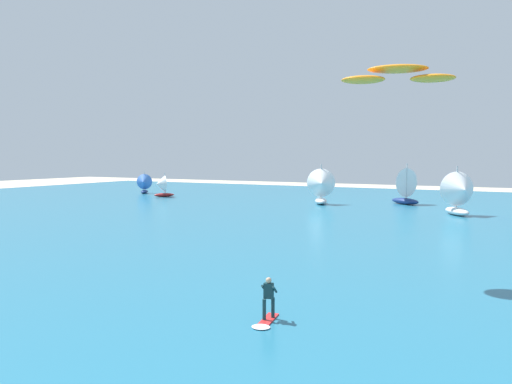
{
  "coord_description": "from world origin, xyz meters",
  "views": [
    {
      "loc": [
        10.42,
        -1.49,
        6.41
      ],
      "look_at": [
        0.69,
        16.82,
        4.89
      ],
      "focal_mm": 33.69,
      "sensor_mm": 36.0,
      "label": 1
    }
  ],
  "objects_px": {
    "kitesurfer": "(267,306)",
    "sailboat_anchored_offshore": "(321,186)",
    "sailboat_far_left": "(161,186)",
    "sailboat_near_shore": "(144,184)",
    "kite": "(398,75)",
    "sailboat_outermost": "(402,186)",
    "sailboat_leading": "(460,193)"
  },
  "relations": [
    {
      "from": "sailboat_far_left",
      "to": "sailboat_leading",
      "type": "relative_size",
      "value": 0.71
    },
    {
      "from": "kitesurfer",
      "to": "sailboat_leading",
      "type": "bearing_deg",
      "value": 85.09
    },
    {
      "from": "sailboat_anchored_offshore",
      "to": "sailboat_far_left",
      "type": "bearing_deg",
      "value": -179.11
    },
    {
      "from": "sailboat_anchored_offshore",
      "to": "sailboat_outermost",
      "type": "relative_size",
      "value": 0.99
    },
    {
      "from": "sailboat_far_left",
      "to": "sailboat_leading",
      "type": "xyz_separation_m",
      "value": [
        43.97,
        -4.22,
        0.7
      ]
    },
    {
      "from": "sailboat_outermost",
      "to": "sailboat_anchored_offshore",
      "type": "bearing_deg",
      "value": -147.86
    },
    {
      "from": "sailboat_near_shore",
      "to": "sailboat_outermost",
      "type": "height_order",
      "value": "sailboat_outermost"
    },
    {
      "from": "sailboat_leading",
      "to": "kite",
      "type": "bearing_deg",
      "value": -91.28
    },
    {
      "from": "kitesurfer",
      "to": "sailboat_anchored_offshore",
      "type": "bearing_deg",
      "value": 107.72
    },
    {
      "from": "kitesurfer",
      "to": "sailboat_near_shore",
      "type": "relative_size",
      "value": 0.54
    },
    {
      "from": "sailboat_near_shore",
      "to": "kite",
      "type": "bearing_deg",
      "value": -37.02
    },
    {
      "from": "sailboat_anchored_offshore",
      "to": "sailboat_near_shore",
      "type": "bearing_deg",
      "value": 173.68
    },
    {
      "from": "kitesurfer",
      "to": "kite",
      "type": "distance_m",
      "value": 14.14
    },
    {
      "from": "sailboat_far_left",
      "to": "sailboat_outermost",
      "type": "bearing_deg",
      "value": 9.89
    },
    {
      "from": "kite",
      "to": "sailboat_far_left",
      "type": "relative_size",
      "value": 1.61
    },
    {
      "from": "kite",
      "to": "sailboat_leading",
      "type": "relative_size",
      "value": 1.14
    },
    {
      "from": "sailboat_far_left",
      "to": "sailboat_leading",
      "type": "height_order",
      "value": "sailboat_leading"
    },
    {
      "from": "sailboat_far_left",
      "to": "kitesurfer",
      "type": "bearing_deg",
      "value": -47.04
    },
    {
      "from": "kitesurfer",
      "to": "sailboat_far_left",
      "type": "bearing_deg",
      "value": 132.96
    },
    {
      "from": "sailboat_leading",
      "to": "sailboat_anchored_offshore",
      "type": "bearing_deg",
      "value": 165.11
    },
    {
      "from": "kite",
      "to": "sailboat_anchored_offshore",
      "type": "height_order",
      "value": "kite"
    },
    {
      "from": "sailboat_outermost",
      "to": "sailboat_leading",
      "type": "bearing_deg",
      "value": -52.07
    },
    {
      "from": "sailboat_outermost",
      "to": "kitesurfer",
      "type": "bearing_deg",
      "value": -84.53
    },
    {
      "from": "kite",
      "to": "sailboat_outermost",
      "type": "bearing_deg",
      "value": 100.57
    },
    {
      "from": "sailboat_outermost",
      "to": "sailboat_far_left",
      "type": "bearing_deg",
      "value": -170.11
    },
    {
      "from": "kite",
      "to": "sailboat_near_shore",
      "type": "xyz_separation_m",
      "value": [
        -50.46,
        38.06,
        -8.84
      ]
    },
    {
      "from": "sailboat_anchored_offshore",
      "to": "sailboat_outermost",
      "type": "bearing_deg",
      "value": 32.14
    },
    {
      "from": "kite",
      "to": "sailboat_anchored_offshore",
      "type": "xyz_separation_m",
      "value": [
        -16.78,
        34.33,
        -8.12
      ]
    },
    {
      "from": "sailboat_anchored_offshore",
      "to": "sailboat_leading",
      "type": "relative_size",
      "value": 1.0
    },
    {
      "from": "sailboat_anchored_offshore",
      "to": "sailboat_far_left",
      "type": "distance_m",
      "value": 26.55
    },
    {
      "from": "kitesurfer",
      "to": "sailboat_anchored_offshore",
      "type": "xyz_separation_m",
      "value": [
        -14.06,
        44.0,
        1.84
      ]
    },
    {
      "from": "kitesurfer",
      "to": "sailboat_outermost",
      "type": "bearing_deg",
      "value": 95.47
    }
  ]
}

